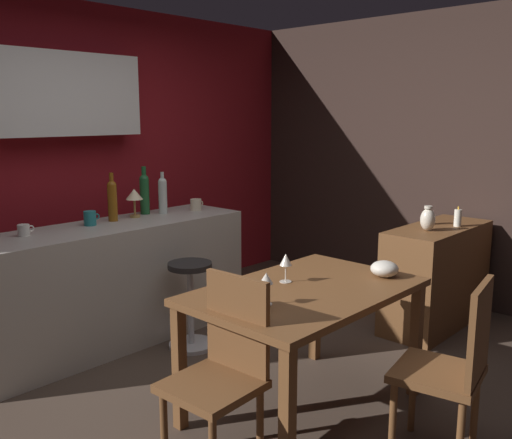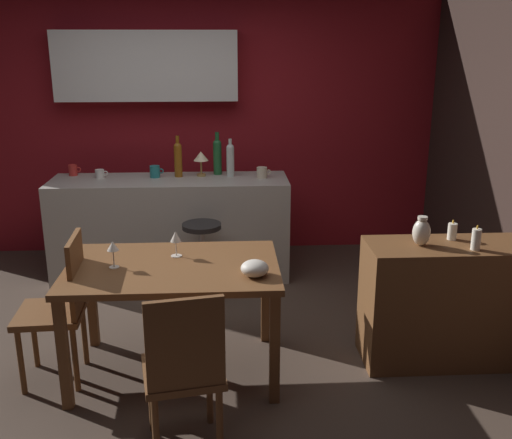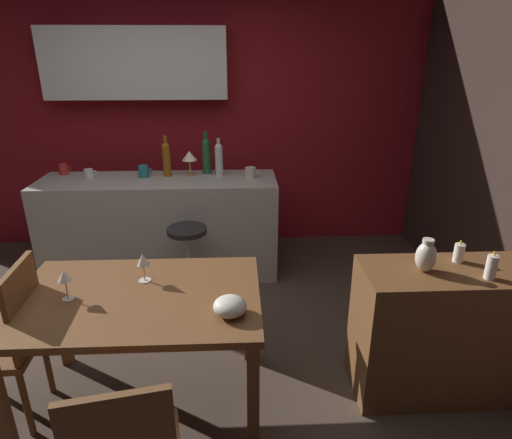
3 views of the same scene
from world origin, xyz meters
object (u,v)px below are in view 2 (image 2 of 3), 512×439
(chair_near_window, at_px, (61,304))
(cup_cream, at_px, (262,173))
(wine_glass_left, at_px, (176,238))
(wine_bottle_amber, at_px, (178,158))
(vase_ceramic_ivory, at_px, (421,232))
(sideboard_cabinet, at_px, (447,303))
(cup_white, at_px, (100,174))
(counter_lamp, at_px, (201,158))
(wine_glass_right, at_px, (113,247))
(pillar_candle_tall, at_px, (452,231))
(cup_teal, at_px, (155,172))
(wine_bottle_green, at_px, (217,155))
(fruit_bowl, at_px, (255,268))
(pillar_candle_short, at_px, (476,239))
(dining_table, at_px, (173,278))
(chair_by_doorway, at_px, (184,368))
(cup_red, at_px, (73,170))
(wine_bottle_clear, at_px, (230,159))
(bar_stool, at_px, (203,258))

(chair_near_window, height_order, cup_cream, cup_cream)
(wine_glass_left, bearing_deg, chair_near_window, -163.95)
(wine_bottle_amber, bearing_deg, vase_ceramic_ivory, -46.25)
(sideboard_cabinet, relative_size, cup_white, 9.72)
(cup_white, height_order, counter_lamp, counter_lamp)
(wine_glass_right, bearing_deg, pillar_candle_tall, 4.68)
(wine_glass_left, distance_m, cup_teal, 1.64)
(chair_near_window, xyz_separation_m, wine_bottle_green, (0.96, 1.91, 0.57))
(wine_bottle_green, bearing_deg, cup_cream, -23.28)
(fruit_bowl, distance_m, cup_cream, 1.92)
(pillar_candle_short, distance_m, vase_ceramic_ivory, 0.33)
(wine_bottle_green, xyz_separation_m, pillar_candle_short, (1.62, -1.91, -0.19))
(wine_bottle_amber, bearing_deg, pillar_candle_short, -42.90)
(sideboard_cabinet, height_order, fruit_bowl, fruit_bowl)
(counter_lamp, bearing_deg, wine_glass_left, -93.85)
(sideboard_cabinet, xyz_separation_m, pillar_candle_short, (0.10, -0.11, 0.48))
(sideboard_cabinet, xyz_separation_m, pillar_candle_tall, (0.03, 0.10, 0.47))
(cup_cream, bearing_deg, pillar_candle_tall, -53.23)
(sideboard_cabinet, bearing_deg, cup_teal, 140.63)
(cup_teal, bearing_deg, wine_glass_left, -79.39)
(sideboard_cabinet, distance_m, wine_glass_right, 2.20)
(wine_bottle_amber, relative_size, pillar_candle_tall, 2.73)
(dining_table, distance_m, pillar_candle_tall, 1.84)
(dining_table, xyz_separation_m, chair_by_doorway, (0.11, -0.82, -0.15))
(chair_near_window, relative_size, fruit_bowl, 5.70)
(wine_glass_left, distance_m, vase_ceramic_ivory, 1.57)
(wine_glass_right, bearing_deg, cup_white, 103.31)
(pillar_candle_tall, relative_size, vase_ceramic_ivory, 0.70)
(dining_table, bearing_deg, wine_glass_right, -176.45)
(cup_red, bearing_deg, cup_teal, -9.21)
(wine_bottle_clear, bearing_deg, pillar_candle_short, -50.56)
(chair_near_window, height_order, cup_white, cup_white)
(cup_cream, relative_size, cup_teal, 1.04)
(dining_table, bearing_deg, cup_cream, 68.52)
(pillar_candle_short, bearing_deg, wine_glass_left, 173.80)
(wine_bottle_green, relative_size, cup_teal, 3.14)
(bar_stool, relative_size, wine_bottle_green, 1.66)
(wine_glass_right, xyz_separation_m, cup_white, (-0.42, 1.79, 0.07))
(sideboard_cabinet, distance_m, pillar_candle_short, 0.50)
(chair_by_doorway, bearing_deg, sideboard_cabinet, 27.56)
(wine_glass_left, relative_size, wine_bottle_green, 0.44)
(dining_table, distance_m, cup_teal, 1.81)
(bar_stool, distance_m, cup_red, 1.51)
(dining_table, distance_m, bar_stool, 1.21)
(chair_near_window, distance_m, cup_red, 2.01)
(sideboard_cabinet, bearing_deg, wine_bottle_green, 130.07)
(wine_bottle_amber, bearing_deg, wine_glass_right, -98.48)
(dining_table, height_order, wine_bottle_amber, wine_bottle_amber)
(chair_by_doorway, relative_size, cup_red, 8.36)
(chair_by_doorway, relative_size, cup_cream, 7.26)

